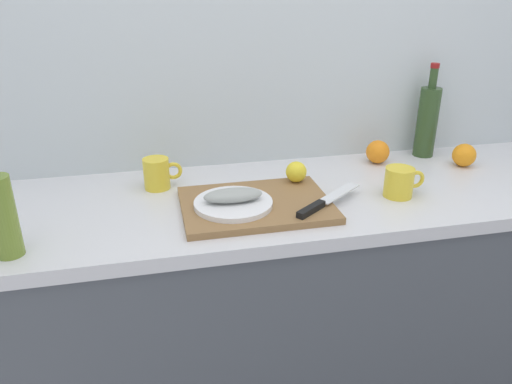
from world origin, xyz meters
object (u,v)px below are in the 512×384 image
(olive_oil_bottle, at_px, (2,214))
(fish_fillet, at_px, (233,195))
(coffee_mug_1, at_px, (157,173))
(white_plate, at_px, (233,204))
(wine_bottle, at_px, (427,120))
(chef_knife, at_px, (322,203))
(lemon_0, at_px, (296,172))
(cutting_board, at_px, (256,205))
(coffee_mug_0, at_px, (400,182))
(orange_0, at_px, (378,152))

(olive_oil_bottle, bearing_deg, fish_fillet, 11.18)
(fish_fillet, xyz_separation_m, olive_oil_bottle, (-0.56, -0.11, 0.05))
(fish_fillet, height_order, coffee_mug_1, coffee_mug_1)
(white_plate, xyz_separation_m, coffee_mug_1, (-0.20, 0.22, 0.02))
(fish_fillet, distance_m, coffee_mug_1, 0.30)
(fish_fillet, distance_m, wine_bottle, 0.85)
(chef_knife, bearing_deg, coffee_mug_1, 110.56)
(white_plate, distance_m, olive_oil_bottle, 0.58)
(white_plate, bearing_deg, lemon_0, 31.01)
(cutting_board, relative_size, coffee_mug_1, 3.53)
(fish_fillet, relative_size, lemon_0, 2.54)
(fish_fillet, xyz_separation_m, coffee_mug_0, (0.51, 0.00, -0.01))
(white_plate, bearing_deg, wine_bottle, 22.83)
(chef_knife, height_order, orange_0, orange_0)
(coffee_mug_0, relative_size, coffee_mug_1, 1.05)
(white_plate, distance_m, coffee_mug_0, 0.51)
(cutting_board, xyz_separation_m, white_plate, (-0.07, -0.01, 0.02))
(orange_0, bearing_deg, coffee_mug_0, -102.69)
(lemon_0, height_order, coffee_mug_0, coffee_mug_0)
(wine_bottle, relative_size, coffee_mug_1, 2.80)
(chef_knife, distance_m, coffee_mug_0, 0.27)
(lemon_0, xyz_separation_m, orange_0, (0.35, 0.15, -0.01))
(olive_oil_bottle, relative_size, orange_0, 3.24)
(chef_knife, distance_m, lemon_0, 0.19)
(chef_knife, distance_m, olive_oil_bottle, 0.81)
(chef_knife, bearing_deg, orange_0, 8.74)
(cutting_board, relative_size, coffee_mug_0, 3.35)
(lemon_0, bearing_deg, orange_0, 23.60)
(lemon_0, bearing_deg, fish_fillet, -148.99)
(wine_bottle, relative_size, orange_0, 4.09)
(fish_fillet, xyz_separation_m, coffee_mug_1, (-0.20, 0.22, -0.00))
(chef_knife, xyz_separation_m, olive_oil_bottle, (-0.80, -0.06, 0.08))
(fish_fillet, height_order, lemon_0, lemon_0)
(coffee_mug_1, bearing_deg, olive_oil_bottle, -137.13)
(white_plate, height_order, coffee_mug_1, coffee_mug_1)
(lemon_0, xyz_separation_m, olive_oil_bottle, (-0.79, -0.25, 0.05))
(cutting_board, bearing_deg, fish_fillet, -167.98)
(lemon_0, distance_m, wine_bottle, 0.59)
(white_plate, relative_size, wine_bottle, 0.66)
(coffee_mug_1, bearing_deg, white_plate, -48.44)
(white_plate, bearing_deg, orange_0, 26.62)
(white_plate, height_order, lemon_0, lemon_0)
(olive_oil_bottle, height_order, wine_bottle, wine_bottle)
(cutting_board, height_order, olive_oil_bottle, olive_oil_bottle)
(fish_fillet, relative_size, olive_oil_bottle, 0.62)
(orange_0, bearing_deg, olive_oil_bottle, -160.66)
(cutting_board, xyz_separation_m, coffee_mug_0, (0.44, -0.01, 0.04))
(chef_knife, xyz_separation_m, wine_bottle, (0.53, 0.38, 0.10))
(cutting_board, height_order, coffee_mug_0, coffee_mug_0)
(white_plate, xyz_separation_m, wine_bottle, (0.78, 0.33, 0.11))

